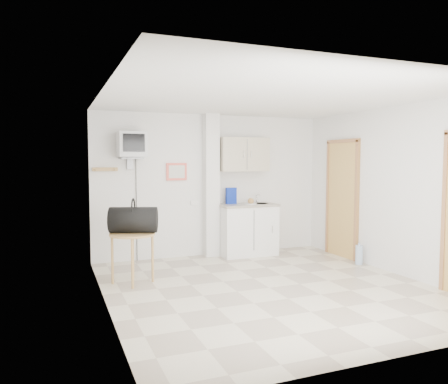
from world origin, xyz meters
name	(u,v)px	position (x,y,z in m)	size (l,w,h in m)	color
ground	(269,288)	(0.00, 0.00, 0.00)	(4.50, 4.50, 0.00)	beige
room_envelope	(283,172)	(0.24, 0.09, 1.54)	(4.24, 4.54, 2.55)	white
kitchenette	(246,210)	(0.57, 2.00, 0.80)	(1.03, 0.58, 2.10)	white
crt_television	(132,145)	(-1.45, 2.02, 1.94)	(0.44, 0.45, 2.15)	slate
round_table	(132,240)	(-1.65, 0.90, 0.60)	(0.62, 0.62, 0.70)	#B48D49
duffel_bag	(133,220)	(-1.62, 0.94, 0.88)	(0.73, 0.55, 0.48)	black
water_bottle	(359,255)	(1.98, 0.65, 0.16)	(0.12, 0.12, 0.35)	#A0BBD8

